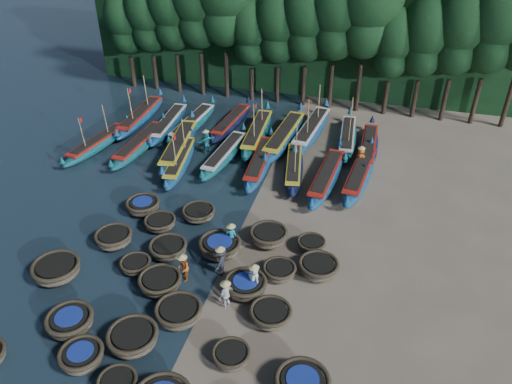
% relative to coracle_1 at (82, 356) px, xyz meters
% --- Properties ---
extents(ground, '(120.00, 120.00, 0.00)m').
position_rel_coracle_1_xyz_m(ground, '(3.76, 8.91, -0.45)').
color(ground, '#7B6B5A').
rests_on(ground, ground).
extents(foliage_wall, '(40.00, 3.00, 10.00)m').
position_rel_coracle_1_xyz_m(foliage_wall, '(3.76, 32.41, 4.55)').
color(foliage_wall, black).
rests_on(foliage_wall, ground).
extents(coracle_1, '(1.93, 1.93, 0.77)m').
position_rel_coracle_1_xyz_m(coracle_1, '(0.00, 0.00, 0.00)').
color(coracle_1, brown).
rests_on(coracle_1, ground).
extents(coracle_2, '(1.94, 1.94, 0.64)m').
position_rel_coracle_1_xyz_m(coracle_2, '(2.06, -0.74, -0.08)').
color(coracle_2, brown).
rests_on(coracle_2, ground).
extents(coracle_5, '(2.43, 2.43, 0.85)m').
position_rel_coracle_1_xyz_m(coracle_5, '(-1.50, 1.50, 0.04)').
color(coracle_5, brown).
rests_on(coracle_5, ground).
extents(coracle_6, '(2.68, 2.68, 0.84)m').
position_rel_coracle_1_xyz_m(coracle_6, '(1.65, 1.42, 0.03)').
color(coracle_6, brown).
rests_on(coracle_6, ground).
extents(coracle_7, '(2.72, 2.72, 0.77)m').
position_rel_coracle_1_xyz_m(coracle_7, '(2.96, 3.37, -0.01)').
color(coracle_7, brown).
rests_on(coracle_7, ground).
extents(coracle_8, '(2.02, 2.02, 0.64)m').
position_rel_coracle_1_xyz_m(coracle_8, '(6.01, 1.76, -0.08)').
color(coracle_8, brown).
rests_on(coracle_8, ground).
extents(coracle_9, '(2.29, 2.29, 0.84)m').
position_rel_coracle_1_xyz_m(coracle_9, '(9.19, 1.10, 0.04)').
color(coracle_9, brown).
rests_on(coracle_9, ground).
extents(coracle_10, '(2.71, 2.71, 0.84)m').
position_rel_coracle_1_xyz_m(coracle_10, '(-4.12, 4.36, 0.03)').
color(coracle_10, brown).
rests_on(coracle_10, ground).
extents(coracle_11, '(1.63, 1.63, 0.64)m').
position_rel_coracle_1_xyz_m(coracle_11, '(-0.48, 5.85, -0.08)').
color(coracle_11, brown).
rests_on(coracle_11, ground).
extents(coracle_12, '(2.18, 2.18, 0.75)m').
position_rel_coracle_1_xyz_m(coracle_12, '(1.31, 4.97, -0.02)').
color(coracle_12, brown).
rests_on(coracle_12, ground).
extents(coracle_13, '(2.26, 2.26, 0.79)m').
position_rel_coracle_1_xyz_m(coracle_13, '(5.46, 5.83, 0.01)').
color(coracle_13, brown).
rests_on(coracle_13, ground).
extents(coracle_14, '(2.18, 2.18, 0.72)m').
position_rel_coracle_1_xyz_m(coracle_14, '(7.08, 4.39, -0.04)').
color(coracle_14, brown).
rests_on(coracle_14, ground).
extents(coracle_15, '(2.20, 2.20, 0.79)m').
position_rel_coracle_1_xyz_m(coracle_15, '(-2.58, 7.44, 0.01)').
color(coracle_15, brown).
rests_on(coracle_15, ground).
extents(coracle_16, '(2.08, 2.08, 0.75)m').
position_rel_coracle_1_xyz_m(coracle_16, '(0.66, 7.44, -0.02)').
color(coracle_16, brown).
rests_on(coracle_16, ground).
extents(coracle_17, '(2.73, 2.73, 0.85)m').
position_rel_coracle_1_xyz_m(coracle_17, '(3.30, 8.27, 0.04)').
color(coracle_17, brown).
rests_on(coracle_17, ground).
extents(coracle_18, '(2.10, 2.10, 0.68)m').
position_rel_coracle_1_xyz_m(coracle_18, '(6.80, 7.35, -0.06)').
color(coracle_18, brown).
rests_on(coracle_18, ground).
extents(coracle_19, '(2.49, 2.49, 0.79)m').
position_rel_coracle_1_xyz_m(coracle_19, '(8.68, 8.08, 0.00)').
color(coracle_19, brown).
rests_on(coracle_19, ground).
extents(coracle_20, '(2.07, 2.07, 0.79)m').
position_rel_coracle_1_xyz_m(coracle_20, '(-2.40, 10.68, 0.01)').
color(coracle_20, brown).
rests_on(coracle_20, ground).
extents(coracle_21, '(2.16, 2.16, 0.66)m').
position_rel_coracle_1_xyz_m(coracle_21, '(-0.75, 9.48, -0.07)').
color(coracle_21, brown).
rests_on(coracle_21, ground).
extents(coracle_22, '(1.98, 1.98, 0.68)m').
position_rel_coracle_1_xyz_m(coracle_22, '(1.06, 10.95, -0.06)').
color(coracle_22, brown).
rests_on(coracle_22, ground).
extents(coracle_23, '(2.16, 2.16, 0.84)m').
position_rel_coracle_1_xyz_m(coracle_23, '(5.60, 9.84, 0.03)').
color(coracle_23, brown).
rests_on(coracle_23, ground).
extents(coracle_24, '(1.72, 1.72, 0.64)m').
position_rel_coracle_1_xyz_m(coracle_24, '(7.99, 9.88, -0.08)').
color(coracle_24, brown).
rests_on(coracle_24, ground).
extents(long_boat_0, '(2.52, 7.39, 3.18)m').
position_rel_coracle_1_xyz_m(long_boat_0, '(-9.06, 16.93, 0.06)').
color(long_boat_0, '#0D494F').
rests_on(long_boat_0, ground).
extents(long_boat_1, '(1.83, 7.97, 1.40)m').
position_rel_coracle_1_xyz_m(long_boat_1, '(-6.02, 17.62, 0.09)').
color(long_boat_1, '#0D494F').
rests_on(long_boat_1, ground).
extents(long_boat_2, '(2.79, 8.86, 1.57)m').
position_rel_coracle_1_xyz_m(long_boat_2, '(-3.10, 17.95, 0.15)').
color(long_boat_2, navy).
rests_on(long_boat_2, ground).
extents(long_boat_3, '(2.41, 7.47, 3.21)m').
position_rel_coracle_1_xyz_m(long_boat_3, '(-2.28, 16.18, 0.06)').
color(long_boat_3, navy).
rests_on(long_boat_3, ground).
extents(long_boat_4, '(2.00, 7.63, 1.35)m').
position_rel_coracle_1_xyz_m(long_boat_4, '(0.38, 17.87, 0.06)').
color(long_boat_4, '#0D494F').
rests_on(long_boat_4, ground).
extents(long_boat_5, '(1.76, 7.97, 1.40)m').
position_rel_coracle_1_xyz_m(long_boat_5, '(3.11, 17.44, 0.09)').
color(long_boat_5, navy).
rests_on(long_boat_5, ground).
extents(long_boat_6, '(2.44, 7.20, 3.10)m').
position_rel_coracle_1_xyz_m(long_boat_6, '(5.45, 17.44, 0.04)').
color(long_boat_6, black).
rests_on(long_boat_6, ground).
extents(long_boat_7, '(2.11, 8.12, 1.43)m').
position_rel_coracle_1_xyz_m(long_boat_7, '(7.77, 16.73, 0.10)').
color(long_boat_7, navy).
rests_on(long_boat_7, ground).
extents(long_boat_8, '(2.29, 8.27, 1.46)m').
position_rel_coracle_1_xyz_m(long_boat_8, '(9.83, 17.59, 0.11)').
color(long_boat_8, navy).
rests_on(long_boat_8, ground).
extents(long_boat_9, '(1.62, 8.45, 3.59)m').
position_rel_coracle_1_xyz_m(long_boat_9, '(-8.06, 21.87, 0.12)').
color(long_boat_9, navy).
rests_on(long_boat_9, ground).
extents(long_boat_10, '(1.82, 7.88, 1.39)m').
position_rel_coracle_1_xyz_m(long_boat_10, '(-5.40, 21.35, 0.08)').
color(long_boat_10, navy).
rests_on(long_boat_10, ground).
extents(long_boat_11, '(2.05, 8.02, 1.42)m').
position_rel_coracle_1_xyz_m(long_boat_11, '(-3.57, 21.82, 0.09)').
color(long_boat_11, '#0D494F').
rests_on(long_boat_11, ground).
extents(long_boat_12, '(2.05, 7.52, 1.33)m').
position_rel_coracle_1_xyz_m(long_boat_12, '(-0.71, 22.89, 0.06)').
color(long_boat_12, black).
rests_on(long_boat_12, ground).
extents(long_boat_13, '(1.99, 8.63, 3.67)m').
position_rel_coracle_1_xyz_m(long_boat_13, '(1.77, 21.49, 0.13)').
color(long_boat_13, '#0D494F').
rests_on(long_boat_13, ground).
extents(long_boat_14, '(2.36, 9.10, 1.61)m').
position_rel_coracle_1_xyz_m(long_boat_14, '(3.87, 21.52, 0.16)').
color(long_boat_14, navy).
rests_on(long_boat_14, ground).
extents(long_boat_15, '(2.48, 8.84, 3.78)m').
position_rel_coracle_1_xyz_m(long_boat_15, '(5.65, 23.13, 0.15)').
color(long_boat_15, navy).
rests_on(long_boat_15, ground).
extents(long_boat_16, '(1.86, 7.75, 3.30)m').
position_rel_coracle_1_xyz_m(long_boat_16, '(8.44, 22.70, 0.07)').
color(long_boat_16, '#0D494F').
rests_on(long_boat_16, ground).
extents(long_boat_17, '(1.46, 7.84, 1.38)m').
position_rel_coracle_1_xyz_m(long_boat_17, '(10.07, 21.59, 0.08)').
color(long_boat_17, black).
rests_on(long_boat_17, ground).
extents(fisherman_0, '(0.92, 0.89, 1.79)m').
position_rel_coracle_1_xyz_m(fisherman_0, '(5.83, 6.04, 0.41)').
color(fisherman_0, silver).
rests_on(fisherman_0, ground).
extents(fisherman_1, '(0.65, 0.52, 1.78)m').
position_rel_coracle_1_xyz_m(fisherman_1, '(3.77, 8.84, 0.45)').
color(fisherman_1, '#1B6E75').
rests_on(fisherman_1, ground).
extents(fisherman_2, '(0.84, 0.92, 1.73)m').
position_rel_coracle_1_xyz_m(fisherman_2, '(2.19, 5.87, 0.38)').
color(fisherman_2, '#B54F18').
rests_on(fisherman_2, ground).
extents(fisherman_3, '(0.76, 1.17, 1.91)m').
position_rel_coracle_1_xyz_m(fisherman_3, '(3.88, 6.74, 0.44)').
color(fisherman_3, black).
rests_on(fisherman_3, ground).
extents(fisherman_4, '(0.74, 0.97, 1.73)m').
position_rel_coracle_1_xyz_m(fisherman_4, '(4.83, 4.69, 0.39)').
color(fisherman_4, silver).
rests_on(fisherman_4, ground).
extents(fisherman_5, '(1.39, 1.62, 1.96)m').
position_rel_coracle_1_xyz_m(fisherman_5, '(-1.24, 18.63, 0.46)').
color(fisherman_5, '#1B6E75').
rests_on(fisherman_5, ground).
extents(fisherman_6, '(0.97, 1.02, 1.95)m').
position_rel_coracle_1_xyz_m(fisherman_6, '(9.69, 19.10, 0.48)').
color(fisherman_6, '#B54F18').
rests_on(fisherman_6, ground).
extents(tree_0, '(3.68, 3.68, 8.68)m').
position_rel_coracle_1_xyz_m(tree_0, '(-12.24, 28.91, 5.52)').
color(tree_0, black).
rests_on(tree_0, ground).
extents(tree_1, '(4.09, 4.09, 9.65)m').
position_rel_coracle_1_xyz_m(tree_1, '(-9.94, 28.91, 6.20)').
color(tree_1, black).
rests_on(tree_1, ground).
extents(tree_2, '(4.51, 4.51, 10.63)m').
position_rel_coracle_1_xyz_m(tree_2, '(-7.64, 28.91, 6.87)').
color(tree_2, black).
rests_on(tree_2, ground).
extents(tree_3, '(4.92, 4.92, 11.60)m').
position_rel_coracle_1_xyz_m(tree_3, '(-5.34, 28.91, 7.55)').
color(tree_3, black).
rests_on(tree_3, ground).
extents(tree_5, '(3.68, 3.68, 8.68)m').
position_rel_coracle_1_xyz_m(tree_5, '(-0.74, 28.91, 5.52)').
color(tree_5, black).
rests_on(tree_5, ground).
extents(tree_6, '(4.09, 4.09, 9.65)m').
position_rel_coracle_1_xyz_m(tree_6, '(1.56, 28.91, 6.20)').
color(tree_6, black).
rests_on(tree_6, ground).
extents(tree_7, '(4.51, 4.51, 10.63)m').
position_rel_coracle_1_xyz_m(tree_7, '(3.86, 28.91, 6.87)').
color(tree_7, black).
rests_on(tree_7, ground).
extents(tree_8, '(4.92, 4.92, 11.60)m').
position_rel_coracle_1_xyz_m(tree_8, '(6.16, 28.91, 7.55)').
color(tree_8, black).
rests_on(tree_8, ground).
extents(tree_9, '(5.34, 5.34, 12.58)m').
position_rel_coracle_1_xyz_m(tree_9, '(8.46, 28.91, 8.22)').
color(tree_9, black).
rests_on(tree_9, ground).
extents(tree_10, '(3.68, 3.68, 8.68)m').
position_rel_coracle_1_xyz_m(tree_10, '(10.76, 28.91, 5.52)').
color(tree_10, black).
rests_on(tree_10, ground).
extents(tree_11, '(4.09, 4.09, 9.65)m').
position_rel_coracle_1_xyz_m(tree_11, '(13.06, 28.91, 6.20)').
color(tree_11, black).
rests_on(tree_11, ground).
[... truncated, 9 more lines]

